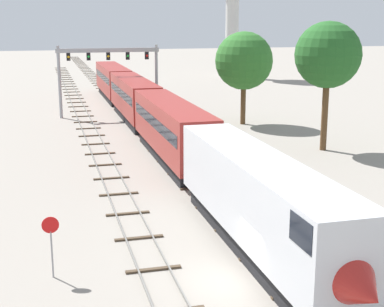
% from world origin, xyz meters
% --- Properties ---
extents(ground_plane, '(400.00, 400.00, 0.00)m').
position_xyz_m(ground_plane, '(0.00, 0.00, 0.00)').
color(ground_plane, gray).
extents(track_main, '(2.60, 200.00, 0.16)m').
position_xyz_m(track_main, '(2.00, 60.00, 0.07)').
color(track_main, slate).
rests_on(track_main, ground).
extents(track_near, '(2.60, 160.00, 0.16)m').
position_xyz_m(track_near, '(-3.50, 40.00, 0.07)').
color(track_near, slate).
rests_on(track_near, ground).
extents(passenger_train, '(3.04, 77.36, 4.80)m').
position_xyz_m(passenger_train, '(2.00, 32.17, 2.60)').
color(passenger_train, silver).
rests_on(passenger_train, ground).
extents(signal_gantry, '(12.10, 0.49, 8.41)m').
position_xyz_m(signal_gantry, '(-0.25, 45.77, 6.17)').
color(signal_gantry, '#999BA0').
rests_on(signal_gantry, ground).
extents(stop_sign, '(0.76, 0.08, 2.88)m').
position_xyz_m(stop_sign, '(-8.00, 2.45, 1.87)').
color(stop_sign, gray).
rests_on(stop_sign, ground).
extents(trackside_tree_left, '(5.73, 5.73, 11.23)m').
position_xyz_m(trackside_tree_left, '(15.88, 22.60, 8.31)').
color(trackside_tree_left, brown).
rests_on(trackside_tree_left, ground).
extents(trackside_tree_mid, '(6.28, 6.28, 10.11)m').
position_xyz_m(trackside_tree_mid, '(13.35, 36.53, 6.94)').
color(trackside_tree_mid, brown).
rests_on(trackside_tree_mid, ground).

